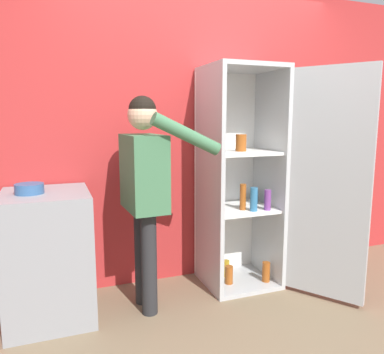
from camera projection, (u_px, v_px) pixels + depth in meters
ground_plane at (250, 325)px, 2.61m from camera, size 12.00×12.00×0.00m
wall_back at (199, 135)px, 3.31m from camera, size 7.00×0.06×2.55m
refrigerator at (257, 180)px, 3.12m from camera, size 0.98×1.06×1.84m
person at (145, 179)px, 2.70m from camera, size 0.63×0.59×1.58m
counter at (49, 256)px, 2.65m from camera, size 0.59×0.63×0.92m
bowl at (29, 189)px, 2.53m from camera, size 0.19×0.19×0.07m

